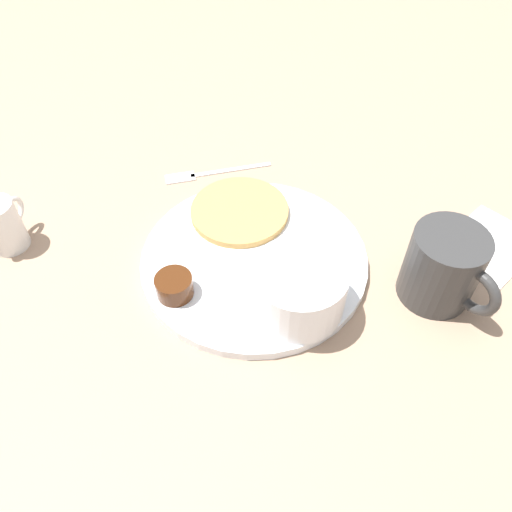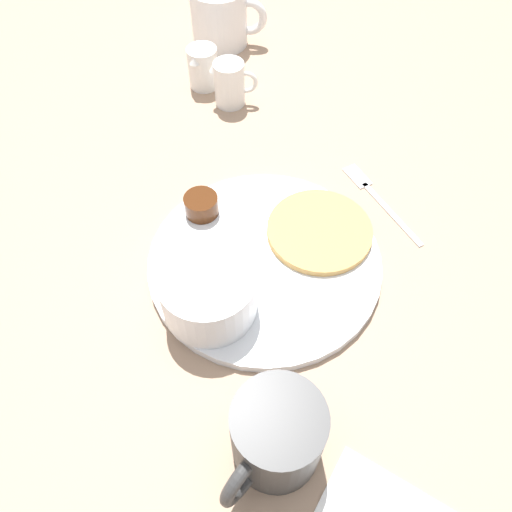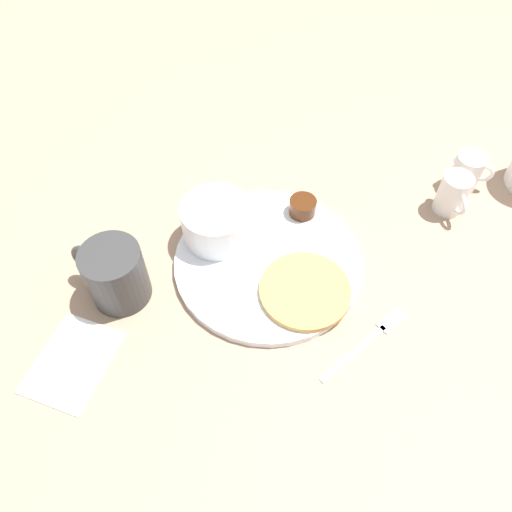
% 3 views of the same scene
% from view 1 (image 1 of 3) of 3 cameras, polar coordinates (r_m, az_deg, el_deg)
% --- Properties ---
extents(ground_plane, '(4.00, 4.00, 0.00)m').
position_cam_1_polar(ground_plane, '(0.60, -0.20, -0.70)').
color(ground_plane, '#9E7F66').
extents(plate, '(0.27, 0.27, 0.01)m').
position_cam_1_polar(plate, '(0.60, -0.20, -0.33)').
color(plate, white).
rests_on(plate, ground_plane).
extents(pancake_stack, '(0.13, 0.13, 0.01)m').
position_cam_1_polar(pancake_stack, '(0.64, -1.89, 5.18)').
color(pancake_stack, tan).
rests_on(pancake_stack, plate).
extents(bowl, '(0.10, 0.10, 0.06)m').
position_cam_1_polar(bowl, '(0.53, 4.90, -3.65)').
color(bowl, white).
rests_on(bowl, plate).
extents(syrup_cup, '(0.04, 0.04, 0.03)m').
position_cam_1_polar(syrup_cup, '(0.56, -9.32, -3.40)').
color(syrup_cup, '#47230F').
rests_on(syrup_cup, plate).
extents(butter_ramekin, '(0.05, 0.05, 0.04)m').
position_cam_1_polar(butter_ramekin, '(0.53, 4.19, -6.36)').
color(butter_ramekin, white).
rests_on(butter_ramekin, plate).
extents(coffee_mug, '(0.08, 0.11, 0.09)m').
position_cam_1_polar(coffee_mug, '(0.58, 20.67, -1.30)').
color(coffee_mug, '#333333').
rests_on(coffee_mug, ground_plane).
extents(creamer_pitcher_near, '(0.06, 0.05, 0.07)m').
position_cam_1_polar(creamer_pitcher_near, '(0.67, -26.98, 3.21)').
color(creamer_pitcher_near, white).
rests_on(creamer_pitcher_near, ground_plane).
extents(fork, '(0.14, 0.08, 0.00)m').
position_cam_1_polar(fork, '(0.73, -5.76, 9.38)').
color(fork, silver).
rests_on(fork, ground_plane).
extents(napkin, '(0.12, 0.09, 0.00)m').
position_cam_1_polar(napkin, '(0.69, 25.11, 1.18)').
color(napkin, white).
rests_on(napkin, ground_plane).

